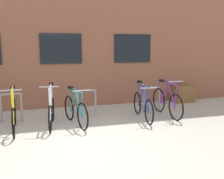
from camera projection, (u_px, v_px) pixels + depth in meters
name	position (u px, v px, depth m)	size (l,w,h in m)	color
ground_plane	(77.00, 142.00, 5.31)	(42.00, 42.00, 0.00)	#B2ADA0
storefront_building	(53.00, 25.00, 11.54)	(28.00, 7.82, 5.83)	brown
bike_rack	(50.00, 103.00, 6.91)	(6.55, 0.05, 0.78)	gray
bicycle_yellow	(14.00, 114.00, 6.04)	(0.44, 1.74, 1.08)	black
bicycle_purple	(167.00, 102.00, 7.33)	(0.44, 1.74, 1.08)	black
bicycle_teal	(75.00, 110.00, 6.50)	(0.51, 1.62, 0.97)	black
bicycle_blue	(143.00, 105.00, 7.03)	(0.44, 1.73, 1.03)	black
bicycle_white	(51.00, 111.00, 6.38)	(0.44, 1.64, 1.09)	black
planter_box	(183.00, 94.00, 9.11)	(0.70, 0.44, 0.60)	brown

